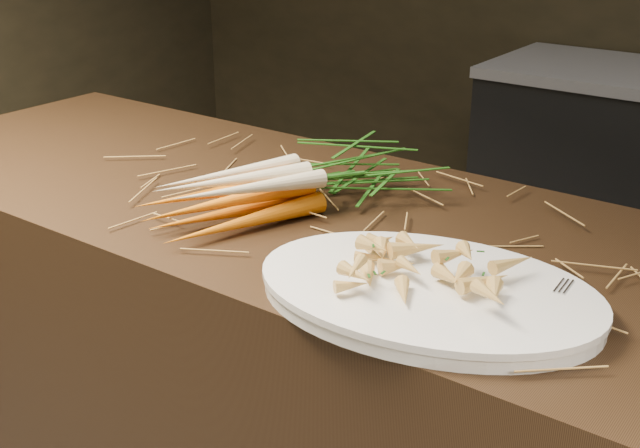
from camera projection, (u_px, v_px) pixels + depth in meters
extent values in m
cube|color=black|center=(377.00, 438.00, 1.57)|extent=(2.40, 0.70, 0.90)
cone|color=#CB5D15|center=(222.00, 203.00, 1.45)|extent=(0.15, 0.31, 0.04)
cone|color=#CB5D15|center=(234.00, 212.00, 1.41)|extent=(0.17, 0.30, 0.04)
cone|color=#CB5D15|center=(246.00, 221.00, 1.37)|extent=(0.13, 0.31, 0.04)
cone|color=#CB5D15|center=(221.00, 192.00, 1.41)|extent=(0.18, 0.30, 0.04)
cone|color=#CB5D15|center=(233.00, 200.00, 1.37)|extent=(0.15, 0.31, 0.04)
cone|color=beige|center=(229.00, 174.00, 1.42)|extent=(0.12, 0.29, 0.05)
cone|color=beige|center=(234.00, 181.00, 1.38)|extent=(0.15, 0.28, 0.05)
cone|color=beige|center=(249.00, 188.00, 1.36)|extent=(0.14, 0.28, 0.05)
ellipsoid|color=#2C6518|center=(362.00, 168.00, 1.52)|extent=(0.28, 0.32, 0.10)
cube|color=silver|center=(551.00, 319.00, 1.04)|extent=(0.03, 0.19, 0.00)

